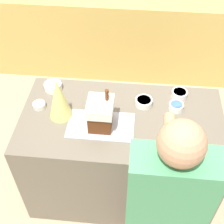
# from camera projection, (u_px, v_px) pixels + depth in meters

# --- Properties ---
(ground_plane) EXTENTS (12.00, 12.00, 0.00)m
(ground_plane) POSITION_uv_depth(u_px,v_px,m) (120.00, 185.00, 2.84)
(ground_plane) COLOR tan
(back_cabinet_block) EXTENTS (6.00, 0.60, 0.96)m
(back_cabinet_block) POSITION_uv_depth(u_px,v_px,m) (132.00, 35.00, 3.72)
(back_cabinet_block) COLOR tan
(back_cabinet_block) RESTS_ON ground_plane
(kitchen_island) EXTENTS (1.45, 0.77, 0.88)m
(kitchen_island) POSITION_uv_depth(u_px,v_px,m) (121.00, 156.00, 2.52)
(kitchen_island) COLOR #6B6051
(kitchen_island) RESTS_ON ground_plane
(baking_tray) EXTENTS (0.46, 0.27, 0.01)m
(baking_tray) POSITION_uv_depth(u_px,v_px,m) (101.00, 125.00, 2.16)
(baking_tray) COLOR #B2B2BC
(baking_tray) RESTS_ON kitchen_island
(gingerbread_house) EXTENTS (0.17, 0.19, 0.30)m
(gingerbread_house) POSITION_uv_depth(u_px,v_px,m) (100.00, 113.00, 2.07)
(gingerbread_house) COLOR #5B2D14
(gingerbread_house) RESTS_ON baking_tray
(decorative_tree) EXTENTS (0.17, 0.17, 0.32)m
(decorative_tree) POSITION_uv_depth(u_px,v_px,m) (59.00, 98.00, 2.12)
(decorative_tree) COLOR #DBD675
(decorative_tree) RESTS_ON kitchen_island
(candy_bowl_far_left) EXTENTS (0.12, 0.12, 0.05)m
(candy_bowl_far_left) POSITION_uv_depth(u_px,v_px,m) (179.00, 94.00, 2.34)
(candy_bowl_far_left) COLOR white
(candy_bowl_far_left) RESTS_ON kitchen_island
(candy_bowl_near_tray_right) EXTENTS (0.13, 0.13, 0.05)m
(candy_bowl_near_tray_right) POSITION_uv_depth(u_px,v_px,m) (144.00, 102.00, 2.29)
(candy_bowl_near_tray_right) COLOR white
(candy_bowl_near_tray_right) RESTS_ON kitchen_island
(candy_bowl_far_right) EXTENTS (0.11, 0.11, 0.05)m
(candy_bowl_far_right) POSITION_uv_depth(u_px,v_px,m) (176.00, 106.00, 2.25)
(candy_bowl_far_right) COLOR white
(candy_bowl_far_right) RESTS_ON kitchen_island
(candy_bowl_beside_tree) EXTENTS (0.09, 0.09, 0.04)m
(candy_bowl_beside_tree) POSITION_uv_depth(u_px,v_px,m) (39.00, 105.00, 2.27)
(candy_bowl_beside_tree) COLOR silver
(candy_bowl_beside_tree) RESTS_ON kitchen_island
(candy_bowl_behind_tray) EXTENTS (0.13, 0.13, 0.05)m
(candy_bowl_behind_tray) POSITION_uv_depth(u_px,v_px,m) (53.00, 86.00, 2.41)
(candy_bowl_behind_tray) COLOR white
(candy_bowl_behind_tray) RESTS_ON kitchen_island
(person) EXTENTS (0.42, 0.52, 1.60)m
(person) POSITION_uv_depth(u_px,v_px,m) (163.00, 217.00, 1.76)
(person) COLOR slate
(person) RESTS_ON ground_plane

